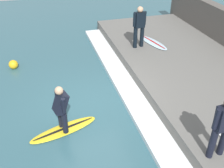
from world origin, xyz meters
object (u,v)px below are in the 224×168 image
Objects in this scene: surfboard_riding at (64,130)px; surfer_waiting_near at (223,125)px; surfer_riding at (61,107)px; marker_buoy at (13,64)px; surfer_waiting_far at (139,25)px; surfboard_waiting_far at (153,43)px.

surfer_waiting_near is (3.20, -2.33, 1.36)m from surfboard_riding.
marker_buoy is (-1.46, 4.19, -0.67)m from surfer_riding.
surfboard_riding is 1.20× the size of surfer_waiting_far.
surfboard_waiting_far is (0.77, 0.15, -0.93)m from surfer_waiting_far.
surfer_riding is 3.97× the size of marker_buoy.
surfboard_waiting_far reaches higher than marker_buoy.
surfer_riding is at bearing 143.93° from surfer_waiting_near.
surfboard_waiting_far is at bearing 41.36° from surfboard_riding.
surfboard_waiting_far is at bearing -2.97° from marker_buoy.
surfer_riding is 0.83× the size of surfer_waiting_far.
surfboard_riding is at bearing 153.43° from surfer_riding.
surfer_riding is at bearing -138.64° from surfboard_waiting_far.
surfboard_waiting_far is (4.42, 3.89, -0.31)m from surfer_riding.
surfboard_waiting_far is at bearing 41.36° from surfer_riding.
surfer_riding is (0.00, -0.00, 0.81)m from surfboard_riding.
marker_buoy is at bearing 177.03° from surfboard_waiting_far.
surfer_riding reaches higher than surfboard_riding.
surfer_waiting_far reaches higher than surfboard_riding.
surfer_waiting_far is 5.29m from marker_buoy.
surfer_waiting_far is 0.94× the size of surfboard_waiting_far.
surfboard_riding is 5.73× the size of marker_buoy.
surfer_riding is 0.89× the size of surfer_waiting_near.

